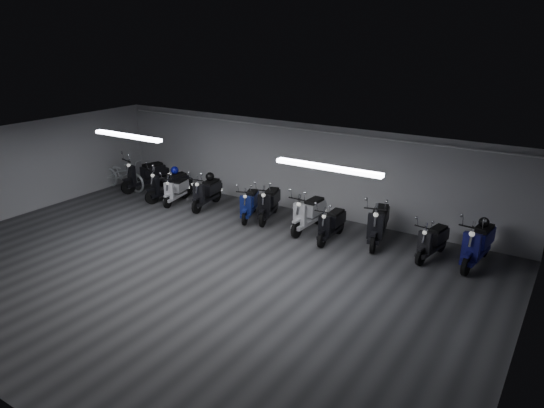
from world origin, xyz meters
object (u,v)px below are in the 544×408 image
Objects in this scene: helmet_0 at (484,222)px; scooter_0 at (144,170)px; scooter_5 at (269,198)px; helmet_2 at (175,170)px; helmet_1 at (210,176)px; scooter_10 at (479,237)px; scooter_1 at (168,180)px; scooter_8 at (379,217)px; scooter_3 at (206,188)px; scooter_2 at (176,186)px; scooter_7 at (331,219)px; scooter_6 at (309,208)px; scooter_4 at (249,199)px; scooter_9 at (433,236)px; bicycle at (123,171)px.

scooter_0 is at bearing -178.36° from helmet_0.
helmet_2 is (-3.73, -0.06, 0.32)m from scooter_5.
scooter_10 is at bearing 0.30° from helmet_1.
scooter_5 is (3.81, 0.31, -0.02)m from scooter_1.
scooter_10 is (2.51, 0.01, 0.00)m from scooter_8.
scooter_2 is at bearing -177.79° from scooter_3.
scooter_3 is at bearing 168.45° from scooter_5.
scooter_6 is at bearing 161.03° from scooter_7.
scooter_5 is 1.44m from scooter_6.
scooter_7 is 6.48× the size of helmet_0.
helmet_2 is at bearing -172.55° from scooter_10.
scooter_4 is 0.90× the size of scooter_6.
scooter_6 is at bearing -168.14° from scooter_9.
scooter_2 is (0.41, -0.09, -0.11)m from scooter_1.
scooter_9 is at bearing -0.09° from helmet_2.
scooter_4 is (3.26, 0.07, -0.08)m from scooter_1.
scooter_2 reaches higher than helmet_2.
helmet_1 is (-3.74, 0.20, 0.28)m from scooter_6.
helmet_1 is at bearing 173.02° from scooter_7.
scooter_0 is 6.75m from scooter_6.
bicycle is 12.02m from helmet_0.
scooter_0 is 1.06× the size of scooter_1.
scooter_4 reaches higher than helmet_2.
scooter_10 reaches higher than scooter_1.
scooter_6 is 0.94× the size of scooter_8.
scooter_2 is 0.77× the size of bicycle.
scooter_2 reaches higher than helmet_1.
bicycle is (-2.21, 0.00, -0.03)m from scooter_1.
scooter_5 is (0.55, 0.24, 0.06)m from scooter_4.
scooter_1 is (1.50, -0.36, -0.05)m from scooter_0.
scooter_8 reaches higher than scooter_1.
scooter_2 is at bearing -157.23° from helmet_1.
scooter_1 is 7.09× the size of helmet_2.
scooter_2 is at bearing -167.02° from scooter_9.
scooter_5 reaches higher than scooter_7.
helmet_0 reaches higher than helmet_1.
scooter_6 is at bearing -18.18° from scooter_4.
scooter_9 is (10.22, -0.13, -0.13)m from scooter_0.
scooter_9 is at bearing -18.36° from scooter_8.
scooter_10 is at bearing 15.44° from scooter_0.
scooter_8 is 1.50m from scooter_9.
scooter_3 is 0.39m from helmet_1.
helmet_2 is (-0.33, 0.34, 0.41)m from scooter_2.
helmet_1 is at bearing 11.36° from scooter_2.
scooter_7 is at bearing -5.95° from helmet_1.
scooter_9 is (8.31, 0.33, 0.02)m from scooter_2.
scooter_1 is 1.01× the size of scooter_6.
scooter_0 reaches higher than scooter_6.
scooter_10 is at bearing -8.32° from scooter_2.
scooter_10 is (5.94, 0.10, 0.06)m from scooter_5.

